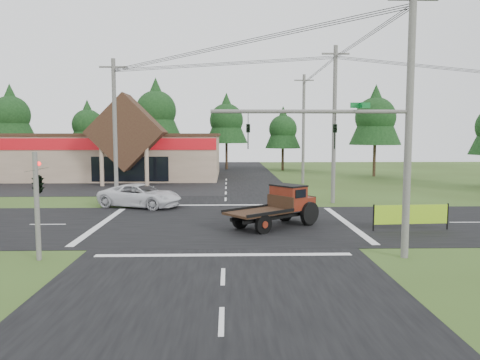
{
  "coord_description": "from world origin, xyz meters",
  "views": [
    {
      "loc": [
        0.18,
        -26.3,
        5.08
      ],
      "look_at": [
        0.96,
        3.26,
        2.2
      ],
      "focal_mm": 35.0,
      "sensor_mm": 36.0,
      "label": 1
    }
  ],
  "objects": [
    {
      "name": "utility_pole_nr",
      "position": [
        7.5,
        -7.5,
        5.64
      ],
      "size": [
        2.0,
        0.3,
        11.0
      ],
      "color": "#595651",
      "rests_on": "ground"
    },
    {
      "name": "utility_pole_nw",
      "position": [
        -8.0,
        8.0,
        5.39
      ],
      "size": [
        2.0,
        0.3,
        10.5
      ],
      "color": "#595651",
      "rests_on": "ground"
    },
    {
      "name": "antique_flatbed_truck",
      "position": [
        2.7,
        -1.09,
        1.16
      ],
      "size": [
        5.68,
        5.11,
        2.32
      ],
      "primitive_type": null,
      "rotation": [
        0.0,
        0.0,
        -0.9
      ],
      "color": "#531A0B",
      "rests_on": "ground"
    },
    {
      "name": "tree_row_c",
      "position": [
        -10.0,
        41.0,
        8.72
      ],
      "size": [
        7.28,
        7.28,
        13.13
      ],
      "color": "#332316",
      "rests_on": "ground"
    },
    {
      "name": "tree_row_b",
      "position": [
        -20.0,
        42.0,
        6.7
      ],
      "size": [
        5.6,
        5.6,
        10.1
      ],
      "color": "#332316",
      "rests_on": "ground"
    },
    {
      "name": "utility_pole_n",
      "position": [
        8.0,
        22.0,
        5.74
      ],
      "size": [
        2.0,
        0.3,
        11.2
      ],
      "color": "#595651",
      "rests_on": "ground"
    },
    {
      "name": "parking_apron",
      "position": [
        -14.0,
        19.0,
        0.01
      ],
      "size": [
        28.0,
        14.0,
        0.02
      ],
      "primitive_type": "cube",
      "color": "black",
      "rests_on": "ground"
    },
    {
      "name": "ground",
      "position": [
        0.0,
        0.0,
        0.0
      ],
      "size": [
        120.0,
        120.0,
        0.0
      ],
      "primitive_type": "plane",
      "color": "#304317",
      "rests_on": "ground"
    },
    {
      "name": "tree_row_d",
      "position": [
        0.0,
        42.0,
        7.38
      ],
      "size": [
        6.16,
        6.16,
        11.11
      ],
      "color": "#332316",
      "rests_on": "ground"
    },
    {
      "name": "white_pickup",
      "position": [
        -5.96,
        6.42,
        0.81
      ],
      "size": [
        6.42,
        4.6,
        1.63
      ],
      "primitive_type": "imported",
      "rotation": [
        0.0,
        0.0,
        1.21
      ],
      "color": "silver",
      "rests_on": "ground"
    },
    {
      "name": "tree_row_e",
      "position": [
        8.0,
        40.0,
        6.03
      ],
      "size": [
        5.04,
        5.04,
        9.09
      ],
      "color": "#332316",
      "rests_on": "ground"
    },
    {
      "name": "road_ew",
      "position": [
        0.0,
        0.0,
        0.01
      ],
      "size": [
        120.0,
        12.0,
        0.02
      ],
      "primitive_type": "cube",
      "color": "black",
      "rests_on": "ground"
    },
    {
      "name": "roadside_banner",
      "position": [
        9.88,
        -2.1,
        0.72
      ],
      "size": [
        4.19,
        0.43,
        1.43
      ],
      "primitive_type": null,
      "rotation": [
        0.0,
        0.0,
        0.07
      ],
      "color": "#85BB19",
      "rests_on": "ground"
    },
    {
      "name": "tree_row_a",
      "position": [
        -30.0,
        40.0,
        8.05
      ],
      "size": [
        6.72,
        6.72,
        12.12
      ],
      "color": "#332316",
      "rests_on": "ground"
    },
    {
      "name": "traffic_signal_corner",
      "position": [
        -7.5,
        -7.32,
        3.52
      ],
      "size": [
        0.53,
        2.48,
        4.4
      ],
      "color": "#595651",
      "rests_on": "ground"
    },
    {
      "name": "utility_pole_ne",
      "position": [
        8.0,
        8.0,
        5.89
      ],
      "size": [
        2.0,
        0.3,
        11.5
      ],
      "color": "#595651",
      "rests_on": "ground"
    },
    {
      "name": "traffic_signal_mast",
      "position": [
        5.82,
        -7.5,
        4.43
      ],
      "size": [
        8.12,
        0.24,
        7.0
      ],
      "color": "#595651",
      "rests_on": "ground"
    },
    {
      "name": "cvs_building",
      "position": [
        -15.7,
        29.57,
        2.78
      ],
      "size": [
        30.4,
        18.2,
        9.19
      ],
      "color": "gray",
      "rests_on": "ground"
    },
    {
      "name": "tree_side_ne",
      "position": [
        18.0,
        30.0,
        7.38
      ],
      "size": [
        6.16,
        6.16,
        11.11
      ],
      "color": "#332316",
      "rests_on": "ground"
    },
    {
      "name": "road_ns",
      "position": [
        0.0,
        0.0,
        0.01
      ],
      "size": [
        12.0,
        120.0,
        0.02
      ],
      "primitive_type": "cube",
      "color": "black",
      "rests_on": "ground"
    }
  ]
}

